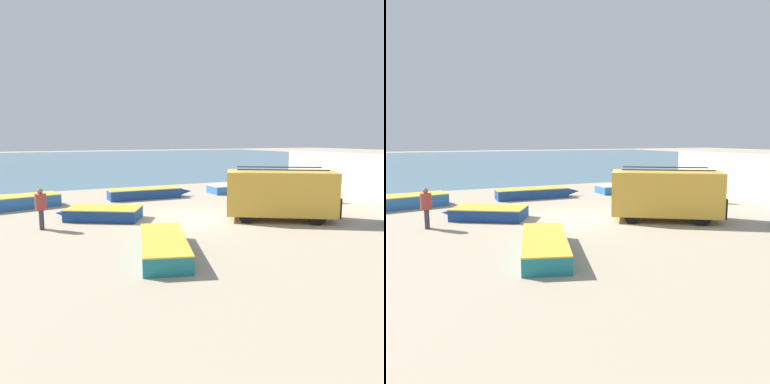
{
  "view_description": "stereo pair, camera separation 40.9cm",
  "coord_description": "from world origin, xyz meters",
  "views": [
    {
      "loc": [
        -7.4,
        -15.16,
        3.62
      ],
      "look_at": [
        0.34,
        1.36,
        1.0
      ],
      "focal_mm": 35.0,
      "sensor_mm": 36.0,
      "label": 1
    },
    {
      "loc": [
        -7.03,
        -15.33,
        3.62
      ],
      "look_at": [
        0.34,
        1.36,
        1.0
      ],
      "focal_mm": 35.0,
      "sensor_mm": 36.0,
      "label": 2
    }
  ],
  "objects": [
    {
      "name": "sea_water",
      "position": [
        0.0,
        52.0,
        0.0
      ],
      "size": [
        120.0,
        80.0,
        0.01
      ],
      "primitive_type": "cube",
      "color": "#477084",
      "rests_on": "ground_plane"
    },
    {
      "name": "harbor_wall",
      "position": [
        11.05,
        1.0,
        1.37
      ],
      "size": [
        0.5,
        11.65,
        2.74
      ],
      "primitive_type": "cube",
      "color": "#BCB7AD",
      "rests_on": "ground_plane"
    },
    {
      "name": "fishing_rowboat_3",
      "position": [
        6.38,
        6.31,
        0.27
      ],
      "size": [
        5.27,
        1.58,
        0.53
      ],
      "rotation": [
        0.0,
        0.0,
        6.27
      ],
      "color": "#2D66AD",
      "rests_on": "ground_plane"
    },
    {
      "name": "fishing_rowboat_0",
      "position": [
        -3.34,
        -4.34,
        0.28
      ],
      "size": [
        2.48,
        4.95,
        0.55
      ],
      "rotation": [
        0.0,
        0.0,
        1.28
      ],
      "color": "#1E757F",
      "rests_on": "ground_plane"
    },
    {
      "name": "fishing_rowboat_4",
      "position": [
        -0.29,
        6.4,
        0.3
      ],
      "size": [
        5.32,
        1.39,
        0.61
      ],
      "rotation": [
        0.0,
        0.0,
        6.26
      ],
      "color": "navy",
      "rests_on": "ground_plane"
    },
    {
      "name": "fishing_rowboat_5",
      "position": [
        -7.46,
        6.15,
        0.33
      ],
      "size": [
        4.63,
        2.34,
        0.66
      ],
      "rotation": [
        0.0,
        0.0,
        3.35
      ],
      "color": "#2D66AD",
      "rests_on": "ground_plane"
    },
    {
      "name": "parked_van",
      "position": [
        3.17,
        -1.93,
        1.21
      ],
      "size": [
        5.09,
        4.2,
        2.33
      ],
      "rotation": [
        0.0,
        0.0,
        5.73
      ],
      "color": "gold",
      "rests_on": "ground_plane"
    },
    {
      "name": "ground_plane",
      "position": [
        0.0,
        0.0,
        0.0
      ],
      "size": [
        200.0,
        200.0,
        0.0
      ],
      "primitive_type": "plane",
      "color": "tan"
    },
    {
      "name": "fisherman_0",
      "position": [
        -6.64,
        0.65,
        0.99
      ],
      "size": [
        0.44,
        0.44,
        1.66
      ],
      "rotation": [
        0.0,
        0.0,
        6.01
      ],
      "color": "#38383D",
      "rests_on": "ground_plane"
    },
    {
      "name": "fisherman_1",
      "position": [
        8.03,
        1.11,
        0.96
      ],
      "size": [
        0.42,
        0.42,
        1.6
      ],
      "rotation": [
        0.0,
        0.0,
        5.19
      ],
      "color": "#38383D",
      "rests_on": "ground_plane"
    },
    {
      "name": "fishing_rowboat_1",
      "position": [
        -4.07,
        1.52,
        0.27
      ],
      "size": [
        3.93,
        3.09,
        0.55
      ],
      "rotation": [
        0.0,
        0.0,
        2.62
      ],
      "color": "navy",
      "rests_on": "ground_plane"
    }
  ]
}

